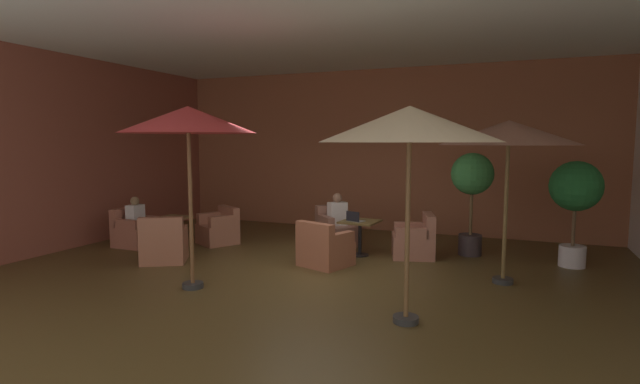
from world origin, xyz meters
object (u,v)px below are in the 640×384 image
(armchair_front_left_south, at_px, (336,230))
(cafe_table_front_right, at_px, (173,227))
(armchair_front_right_north, at_px, (135,232))
(patio_umbrella_tall_red, at_px, (509,134))
(iced_drink_cup, at_px, (353,218))
(armchair_front_right_east, at_px, (164,245))
(armchair_front_left_north, at_px, (324,249))
(patio_umbrella_center_beige, at_px, (188,121))
(armchair_front_right_south, at_px, (219,230))
(potted_tree_left_corner, at_px, (472,183))
(open_laptop, at_px, (355,219))
(patron_blue_shirt, at_px, (135,214))
(patron_by_window, at_px, (337,211))
(patio_umbrella_near_wall, at_px, (409,125))
(cafe_table_front_left, at_px, (360,228))
(armchair_front_left_east, at_px, (415,241))
(potted_tree_mid_left, at_px, (576,193))

(armchair_front_left_south, height_order, cafe_table_front_right, armchair_front_left_south)
(armchair_front_right_north, distance_m, patio_umbrella_tall_red, 7.65)
(iced_drink_cup, bearing_deg, armchair_front_right_east, -150.12)
(armchair_front_left_north, distance_m, patio_umbrella_center_beige, 3.28)
(armchair_front_right_east, xyz_separation_m, armchair_front_right_south, (0.00, 1.78, -0.01))
(armchair_front_right_north, bearing_deg, armchair_front_left_south, 23.31)
(potted_tree_left_corner, bearing_deg, armchair_front_left_north, -141.71)
(patio_umbrella_tall_red, xyz_separation_m, open_laptop, (-2.72, 0.80, -1.60))
(potted_tree_left_corner, height_order, patron_blue_shirt, potted_tree_left_corner)
(potted_tree_left_corner, xyz_separation_m, patron_by_window, (-2.73, -0.15, -0.67))
(cafe_table_front_right, distance_m, patio_umbrella_center_beige, 3.47)
(armchair_front_right_north, height_order, open_laptop, open_laptop)
(patron_by_window, bearing_deg, patio_umbrella_center_beige, -105.40)
(patio_umbrella_tall_red, xyz_separation_m, patron_blue_shirt, (-7.34, -0.05, -1.64))
(armchair_front_right_east, relative_size, patron_by_window, 1.48)
(patio_umbrella_near_wall, height_order, iced_drink_cup, patio_umbrella_near_wall)
(potted_tree_left_corner, bearing_deg, patio_umbrella_near_wall, -96.05)
(cafe_table_front_right, bearing_deg, cafe_table_front_left, 14.80)
(patio_umbrella_center_beige, bearing_deg, armchair_front_left_south, 75.12)
(armchair_front_left_east, bearing_deg, patron_by_window, 166.42)
(armchair_front_right_north, xyz_separation_m, armchair_front_right_south, (1.53, 0.88, 0.01))
(patron_by_window, distance_m, iced_drink_cup, 1.02)
(armchair_front_left_south, xyz_separation_m, potted_tree_left_corner, (2.76, 0.12, 1.10))
(armchair_front_left_east, height_order, patio_umbrella_tall_red, patio_umbrella_tall_red)
(iced_drink_cup, bearing_deg, armchair_front_left_east, 18.85)
(armchair_front_left_east, xyz_separation_m, patio_umbrella_near_wall, (0.55, -3.44, 2.11))
(armchair_front_right_east, height_order, open_laptop, open_laptop)
(cafe_table_front_left, bearing_deg, patron_blue_shirt, -168.28)
(cafe_table_front_right, height_order, patio_umbrella_center_beige, patio_umbrella_center_beige)
(patron_blue_shirt, xyz_separation_m, open_laptop, (4.61, 0.85, 0.04))
(patio_umbrella_center_beige, height_order, patio_umbrella_near_wall, patio_umbrella_center_beige)
(cafe_table_front_left, height_order, open_laptop, open_laptop)
(iced_drink_cup, xyz_separation_m, open_laptop, (0.04, -0.02, -0.00))
(armchair_front_left_north, xyz_separation_m, armchair_front_left_south, (-0.40, 1.74, 0.01))
(armchair_front_left_south, relative_size, cafe_table_front_right, 1.52)
(armchair_front_left_east, distance_m, patio_umbrella_near_wall, 4.07)
(patio_umbrella_center_beige, relative_size, patron_by_window, 3.98)
(armchair_front_left_north, bearing_deg, patron_by_window, 102.35)
(patio_umbrella_center_beige, relative_size, open_laptop, 7.48)
(patio_umbrella_tall_red, distance_m, potted_tree_mid_left, 2.16)
(cafe_table_front_right, xyz_separation_m, armchair_front_right_north, (-1.02, 0.01, -0.17))
(armchair_front_left_north, xyz_separation_m, patio_umbrella_near_wall, (1.93, -2.15, 2.11))
(patio_umbrella_tall_red, bearing_deg, armchair_front_left_north, -178.53)
(armchair_front_right_east, relative_size, patio_umbrella_tall_red, 0.40)
(armchair_front_left_east, relative_size, open_laptop, 2.65)
(iced_drink_cup, bearing_deg, armchair_front_right_north, -169.28)
(potted_tree_left_corner, xyz_separation_m, iced_drink_cup, (-2.11, -0.96, -0.67))
(patio_umbrella_tall_red, bearing_deg, cafe_table_front_left, 160.82)
(armchair_front_left_east, xyz_separation_m, potted_tree_mid_left, (2.75, 0.33, 1.01))
(patio_umbrella_center_beige, distance_m, patron_by_window, 4.21)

